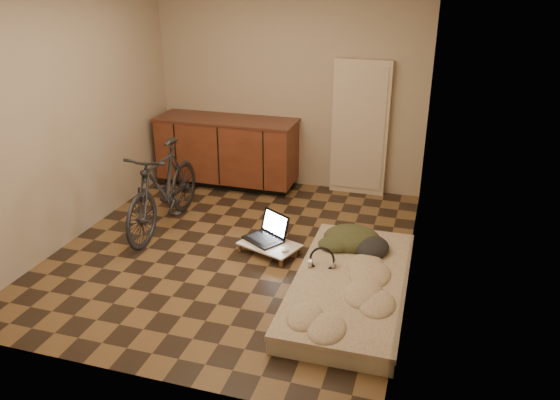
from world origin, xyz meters
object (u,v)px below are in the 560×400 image
(futon, at_px, (351,286))
(laptop, at_px, (267,234))
(bicycle, at_px, (163,184))
(lap_desk, at_px, (270,245))

(futon, bearing_deg, laptop, 146.61)
(bicycle, height_order, lap_desk, bicycle)
(bicycle, xyz_separation_m, futon, (2.22, -0.75, -0.44))
(lap_desk, bearing_deg, laptop, 141.00)
(lap_desk, bearing_deg, bicycle, -169.54)
(futon, bearing_deg, lap_desk, 149.38)
(futon, relative_size, lap_desk, 2.98)
(futon, xyz_separation_m, lap_desk, (-0.93, 0.54, -0.00))
(bicycle, distance_m, futon, 2.39)
(bicycle, distance_m, laptop, 1.29)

